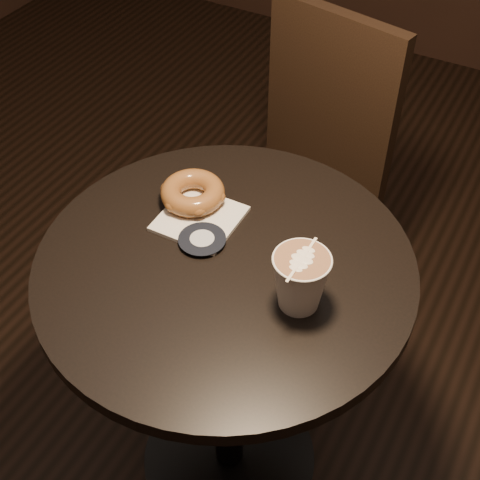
# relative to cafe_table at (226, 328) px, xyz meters

# --- Properties ---
(cafe_table) EXTENTS (0.70, 0.70, 0.75)m
(cafe_table) POSITION_rel_cafe_table_xyz_m (0.00, 0.00, 0.00)
(cafe_table) COLOR black
(cafe_table) RESTS_ON ground
(chair) EXTENTS (0.44, 0.44, 0.94)m
(chair) POSITION_rel_cafe_table_xyz_m (-0.08, 0.57, -0.03)
(chair) COLOR black
(chair) RESTS_ON ground
(pastry_bag) EXTENTS (0.15, 0.15, 0.01)m
(pastry_bag) POSITION_rel_cafe_table_xyz_m (-0.10, 0.07, 0.20)
(pastry_bag) COLOR silver
(pastry_bag) RESTS_ON cafe_table
(doughnut) EXTENTS (0.13, 0.13, 0.04)m
(doughnut) POSITION_rel_cafe_table_xyz_m (-0.13, 0.11, 0.23)
(doughnut) COLOR brown
(doughnut) RESTS_ON pastry_bag
(latte_cup) EXTENTS (0.10, 0.10, 0.11)m
(latte_cup) POSITION_rel_cafe_table_xyz_m (0.16, -0.02, 0.25)
(latte_cup) COLOR silver
(latte_cup) RESTS_ON cafe_table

